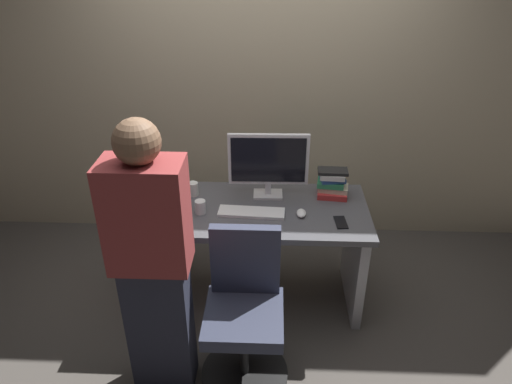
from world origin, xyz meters
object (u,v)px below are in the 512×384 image
(mouse, at_px, (301,213))
(keyboard, at_px, (251,212))
(person_at_desk, at_px, (153,266))
(cup_near_keyboard, at_px, (200,207))
(monitor, at_px, (268,162))
(office_chair, at_px, (245,315))
(cup_by_monitor, at_px, (193,189))
(desk, at_px, (256,237))
(book_stack, at_px, (332,183))
(cell_phone, at_px, (341,222))

(mouse, bearing_deg, keyboard, 178.40)
(person_at_desk, height_order, cup_near_keyboard, person_at_desk)
(person_at_desk, relative_size, monitor, 3.03)
(office_chair, relative_size, mouse, 9.40)
(office_chair, height_order, mouse, office_chair)
(person_at_desk, xyz_separation_m, cup_by_monitor, (0.06, 0.92, -0.05))
(desk, relative_size, keyboard, 3.46)
(mouse, bearing_deg, cup_by_monitor, 161.88)
(desk, distance_m, cup_by_monitor, 0.55)
(monitor, relative_size, keyboard, 1.26)
(keyboard, relative_size, book_stack, 1.90)
(office_chair, height_order, cup_near_keyboard, office_chair)
(office_chair, relative_size, keyboard, 2.19)
(office_chair, relative_size, book_stack, 4.15)
(monitor, bearing_deg, mouse, -49.17)
(person_at_desk, height_order, cell_phone, person_at_desk)
(keyboard, height_order, cup_near_keyboard, cup_near_keyboard)
(monitor, relative_size, book_stack, 2.39)
(office_chair, height_order, keyboard, office_chair)
(desk, relative_size, monitor, 2.75)
(office_chair, xyz_separation_m, keyboard, (0.01, 0.59, 0.33))
(monitor, distance_m, mouse, 0.41)
(keyboard, bearing_deg, cup_near_keyboard, -176.22)
(cup_by_monitor, bearing_deg, keyboard, -29.26)
(book_stack, bearing_deg, cup_near_keyboard, -162.91)
(desk, height_order, cup_by_monitor, cup_by_monitor)
(office_chair, height_order, monitor, monitor)
(cup_near_keyboard, bearing_deg, keyboard, 0.64)
(cup_near_keyboard, bearing_deg, cup_by_monitor, 109.63)
(office_chair, bearing_deg, mouse, 60.15)
(office_chair, distance_m, person_at_desk, 0.63)
(person_at_desk, bearing_deg, cup_by_monitor, 86.37)
(cup_by_monitor, bearing_deg, desk, -20.01)
(monitor, bearing_deg, cup_near_keyboard, -150.10)
(book_stack, bearing_deg, cell_phone, -85.95)
(desk, height_order, monitor, monitor)
(mouse, bearing_deg, monitor, 130.83)
(cup_by_monitor, bearing_deg, mouse, -18.12)
(desk, height_order, keyboard, keyboard)
(desk, bearing_deg, office_chair, -93.52)
(keyboard, distance_m, cell_phone, 0.57)
(cup_by_monitor, height_order, cell_phone, cup_by_monitor)
(office_chair, distance_m, cup_by_monitor, 0.99)
(keyboard, bearing_deg, desk, 70.78)
(monitor, height_order, cup_by_monitor, monitor)
(desk, distance_m, mouse, 0.39)
(office_chair, xyz_separation_m, book_stack, (0.55, 0.86, 0.41))
(office_chair, xyz_separation_m, mouse, (0.33, 0.58, 0.33))
(mouse, relative_size, cup_near_keyboard, 1.11)
(cup_by_monitor, bearing_deg, cell_phone, -18.06)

